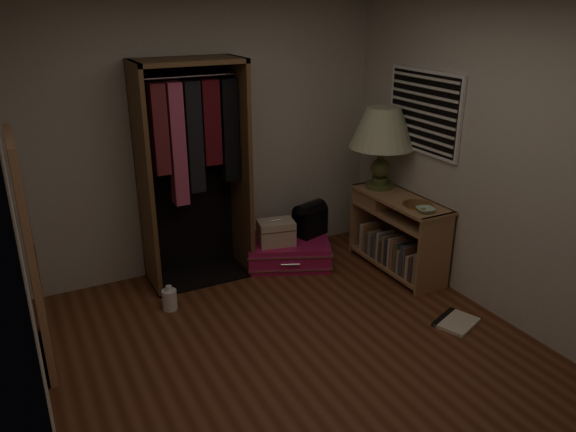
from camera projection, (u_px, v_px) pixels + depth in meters
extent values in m
plane|color=#592C19|center=(311.00, 365.00, 4.13)|extent=(4.00, 4.00, 0.00)
cube|color=beige|center=(209.00, 137.00, 5.31)|extent=(3.50, 0.02, 2.60)
cube|color=beige|center=(507.00, 165.00, 4.41)|extent=(0.02, 4.00, 2.60)
cube|color=beige|center=(22.00, 251.00, 2.91)|extent=(0.02, 4.00, 2.60)
cube|color=white|center=(424.00, 112.00, 5.14)|extent=(0.03, 0.96, 0.76)
cube|color=black|center=(424.00, 112.00, 5.14)|extent=(0.03, 0.90, 0.70)
cube|color=silver|center=(419.00, 145.00, 5.24)|extent=(0.01, 0.88, 0.02)
cube|color=silver|center=(420.00, 137.00, 5.21)|extent=(0.01, 0.88, 0.02)
cube|color=silver|center=(421.00, 129.00, 5.18)|extent=(0.01, 0.88, 0.02)
cube|color=silver|center=(422.00, 121.00, 5.16)|extent=(0.01, 0.88, 0.02)
cube|color=silver|center=(422.00, 112.00, 5.13)|extent=(0.01, 0.88, 0.02)
cube|color=silver|center=(423.00, 104.00, 5.10)|extent=(0.01, 0.88, 0.02)
cube|color=silver|center=(424.00, 95.00, 5.07)|extent=(0.01, 0.88, 0.02)
cube|color=silver|center=(425.00, 86.00, 5.04)|extent=(0.01, 0.88, 0.02)
cube|color=silver|center=(425.00, 77.00, 5.02)|extent=(0.01, 0.88, 0.02)
cube|color=#9E724C|center=(435.00, 254.00, 5.04)|extent=(0.40, 0.03, 0.75)
cube|color=#9E724C|center=(367.00, 216.00, 5.92)|extent=(0.40, 0.03, 0.75)
cube|color=#9E724C|center=(396.00, 263.00, 5.59)|extent=(0.40, 1.04, 0.03)
cube|color=#9E724C|center=(400.00, 215.00, 5.41)|extent=(0.40, 1.04, 0.03)
cube|color=#9E724C|center=(401.00, 199.00, 5.35)|extent=(0.42, 1.12, 0.03)
cube|color=brown|center=(413.00, 230.00, 5.56)|extent=(0.02, 1.10, 0.75)
cube|color=#9E724C|center=(379.00, 198.00, 5.65)|extent=(0.36, 0.38, 0.13)
cube|color=gray|center=(422.00, 268.00, 5.11)|extent=(0.18, 0.05, 0.30)
cube|color=#4C3833|center=(416.00, 268.00, 5.17)|extent=(0.16, 0.05, 0.25)
cube|color=#B7AD99|center=(414.00, 266.00, 5.22)|extent=(0.18, 0.04, 0.24)
cube|color=brown|center=(411.00, 261.00, 5.24)|extent=(0.18, 0.03, 0.30)
cube|color=#3F4C59|center=(410.00, 259.00, 5.28)|extent=(0.22, 0.04, 0.30)
cube|color=gray|center=(403.00, 261.00, 5.32)|extent=(0.15, 0.04, 0.24)
cube|color=#59594C|center=(402.00, 256.00, 5.36)|extent=(0.18, 0.04, 0.30)
cube|color=#B2724C|center=(398.00, 254.00, 5.39)|extent=(0.17, 0.04, 0.30)
cube|color=beige|center=(396.00, 252.00, 5.44)|extent=(0.19, 0.03, 0.30)
cube|color=#332D38|center=(391.00, 252.00, 5.47)|extent=(0.15, 0.04, 0.27)
cube|color=gray|center=(390.00, 249.00, 5.51)|extent=(0.19, 0.04, 0.29)
cube|color=#4C3833|center=(388.00, 250.00, 5.57)|extent=(0.21, 0.04, 0.22)
cube|color=#B7AD99|center=(385.00, 245.00, 5.59)|extent=(0.20, 0.04, 0.29)
cube|color=brown|center=(383.00, 247.00, 5.64)|extent=(0.20, 0.03, 0.22)
cube|color=#3F4C59|center=(380.00, 245.00, 5.67)|extent=(0.20, 0.05, 0.23)
cube|color=gray|center=(375.00, 243.00, 5.70)|extent=(0.15, 0.04, 0.26)
cube|color=#59594C|center=(372.00, 242.00, 5.75)|extent=(0.16, 0.04, 0.23)
cube|color=#B2724C|center=(371.00, 237.00, 5.78)|extent=(0.19, 0.03, 0.29)
cube|color=beige|center=(369.00, 236.00, 5.82)|extent=(0.20, 0.05, 0.29)
cube|color=brown|center=(144.00, 182.00, 4.89)|extent=(0.04, 0.50, 2.05)
cube|color=brown|center=(240.00, 169.00, 5.28)|extent=(0.04, 0.50, 2.05)
cube|color=brown|center=(187.00, 61.00, 4.72)|extent=(0.95, 0.50, 0.04)
cube|color=black|center=(186.00, 169.00, 5.28)|extent=(0.95, 0.02, 2.05)
cube|color=black|center=(201.00, 275.00, 5.46)|extent=(0.95, 0.50, 0.02)
cylinder|color=silver|center=(188.00, 77.00, 4.77)|extent=(0.87, 0.02, 0.02)
cube|color=maroon|center=(159.00, 129.00, 4.78)|extent=(0.13, 0.15, 0.78)
cube|color=#BF4C72|center=(177.00, 145.00, 4.90)|extent=(0.13, 0.15, 1.08)
cube|color=black|center=(193.00, 137.00, 4.95)|extent=(0.14, 0.15, 0.99)
cube|color=#590F19|center=(211.00, 123.00, 4.98)|extent=(0.16, 0.12, 0.76)
cube|color=black|center=(229.00, 130.00, 5.08)|extent=(0.15, 0.13, 0.93)
cube|color=beige|center=(244.00, 129.00, 5.15)|extent=(0.11, 0.16, 0.94)
cube|color=tan|center=(30.00, 255.00, 3.91)|extent=(0.05, 0.80, 1.70)
cube|color=white|center=(35.00, 254.00, 3.93)|extent=(0.01, 0.68, 1.58)
cube|color=#BD1756|center=(289.00, 252.00, 5.68)|extent=(0.97, 0.85, 0.25)
cube|color=silver|center=(289.00, 258.00, 5.71)|extent=(1.00, 0.88, 0.01)
cube|color=silver|center=(289.00, 245.00, 5.66)|extent=(1.00, 0.88, 0.01)
cylinder|color=silver|center=(291.00, 265.00, 5.40)|extent=(0.18, 0.10, 0.02)
cube|color=#BFAC92|center=(276.00, 232.00, 5.51)|extent=(0.39, 0.31, 0.24)
cube|color=brown|center=(276.00, 228.00, 5.50)|extent=(0.40, 0.31, 0.01)
cylinder|color=silver|center=(276.00, 220.00, 5.47)|extent=(0.10, 0.04, 0.02)
cube|color=black|center=(310.00, 223.00, 5.74)|extent=(0.37, 0.29, 0.25)
cylinder|color=black|center=(310.00, 212.00, 5.69)|extent=(0.37, 0.29, 0.21)
cylinder|color=#435026|center=(379.00, 185.00, 5.63)|extent=(0.35, 0.35, 0.05)
cylinder|color=#435026|center=(380.00, 180.00, 5.61)|extent=(0.21, 0.21, 0.06)
sphere|color=#435026|center=(380.00, 168.00, 5.56)|extent=(0.25, 0.25, 0.19)
cylinder|color=#435026|center=(381.00, 153.00, 5.51)|extent=(0.09, 0.09, 0.11)
cone|color=beige|center=(383.00, 127.00, 5.41)|extent=(0.82, 0.82, 0.39)
cone|color=white|center=(383.00, 127.00, 5.41)|extent=(0.73, 0.73, 0.37)
cylinder|color=#B58145|center=(417.00, 204.00, 5.14)|extent=(0.28, 0.28, 0.02)
imported|color=#AED1B0|center=(425.00, 210.00, 4.98)|extent=(0.19, 0.19, 0.04)
cylinder|color=white|center=(170.00, 300.00, 4.85)|extent=(0.14, 0.14, 0.18)
cylinder|color=white|center=(169.00, 288.00, 4.81)|extent=(0.06, 0.06, 0.04)
cube|color=beige|center=(456.00, 322.00, 4.65)|extent=(0.42, 0.38, 0.03)
cube|color=black|center=(443.00, 317.00, 4.72)|extent=(0.34, 0.17, 0.03)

